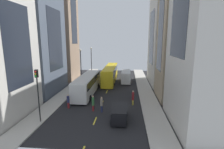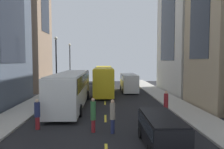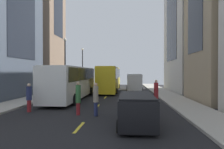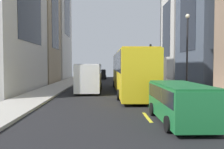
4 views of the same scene
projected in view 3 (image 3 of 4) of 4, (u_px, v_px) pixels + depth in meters
name	position (u px, v px, depth m)	size (l,w,h in m)	color
ground_plane	(108.00, 94.00, 24.91)	(41.41, 41.41, 0.00)	black
sidewalk_west	(52.00, 93.00, 25.47)	(2.80, 44.00, 0.15)	#B2ADA3
sidewalk_east	(166.00, 94.00, 24.36)	(2.80, 44.00, 0.15)	#B2ADA3
lane_stripe_1	(79.00, 127.00, 9.96)	(0.16, 2.00, 0.01)	yellow
lane_stripe_2	(97.00, 107.00, 15.94)	(0.16, 2.00, 0.01)	yellow
lane_stripe_3	(105.00, 97.00, 21.92)	(0.16, 2.00, 0.01)	yellow
lane_stripe_4	(110.00, 92.00, 27.90)	(0.16, 2.00, 0.01)	yellow
lane_stripe_5	(113.00, 89.00, 33.89)	(0.16, 2.00, 0.01)	yellow
lane_stripe_6	(115.00, 86.00, 39.87)	(0.16, 2.00, 0.01)	yellow
lane_stripe_7	(117.00, 84.00, 45.85)	(0.16, 2.00, 0.01)	yellow
building_east_2	(205.00, 22.00, 28.24)	(9.55, 11.38, 20.22)	beige
city_bus_white	(72.00, 80.00, 20.55)	(2.81, 12.14, 3.35)	silver
streetcar_yellow	(110.00, 77.00, 30.21)	(2.70, 14.51, 3.59)	yellow
delivery_van_white	(134.00, 81.00, 29.50)	(2.25, 6.04, 2.58)	white
car_green_1	(109.00, 81.00, 40.93)	(1.98, 4.52, 1.68)	#1E7238
car_black_2	(136.00, 107.00, 10.26)	(1.92, 4.18, 1.66)	black
pedestrian_crossing_mid	(78.00, 97.00, 12.89)	(0.34, 0.34, 2.19)	maroon
pedestrian_waiting_curb	(156.00, 93.00, 15.20)	(0.34, 0.34, 2.23)	gold
pedestrian_walking_far	(96.00, 98.00, 12.54)	(0.33, 0.33, 2.15)	navy
pedestrian_crossing_near	(29.00, 97.00, 13.88)	(0.38, 0.38, 2.02)	maroon
streetlamp_near	(65.00, 59.00, 27.94)	(0.44, 0.44, 7.56)	black
streetlamp_far	(82.00, 63.00, 38.93)	(0.44, 0.44, 7.53)	black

